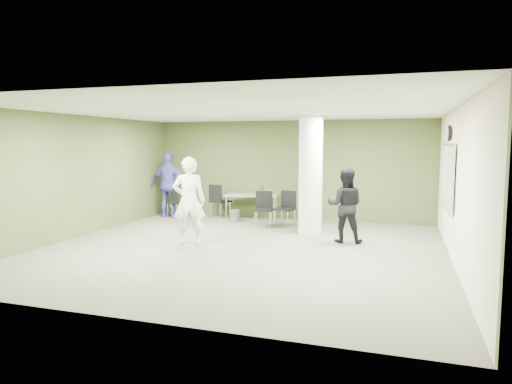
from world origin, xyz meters
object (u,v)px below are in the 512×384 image
(folding_table, at_px, (252,196))
(man_black, at_px, (345,205))
(woman_white, at_px, (189,201))
(chair_back_left, at_px, (175,199))
(man_blue, at_px, (169,185))

(folding_table, relative_size, man_black, 0.98)
(woman_white, xyz_separation_m, man_black, (3.12, 1.24, -0.13))
(chair_back_left, height_order, woman_white, woman_white)
(woman_white, bearing_deg, man_blue, -79.32)
(man_blue, bearing_deg, chair_back_left, -177.46)
(woman_white, height_order, man_black, woman_white)
(chair_back_left, xyz_separation_m, man_blue, (-0.17, -0.01, 0.42))
(folding_table, xyz_separation_m, chair_back_left, (-2.26, -0.36, -0.13))
(man_black, bearing_deg, folding_table, -42.57)
(chair_back_left, distance_m, woman_white, 3.75)
(man_black, xyz_separation_m, man_blue, (-5.31, 1.89, 0.14))
(chair_back_left, xyz_separation_m, man_black, (5.14, -1.90, 0.28))
(man_blue, bearing_deg, man_black, 158.32)
(folding_table, relative_size, man_blue, 0.83)
(folding_table, bearing_deg, woman_white, -103.40)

